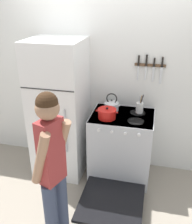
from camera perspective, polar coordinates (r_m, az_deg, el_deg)
name	(u,v)px	position (r m, az deg, el deg)	size (l,w,h in m)	color
ground_plane	(103,158)	(3.90, 1.68, -10.49)	(14.00, 14.00, 0.00)	gray
wall_back	(105,78)	(3.35, 2.06, 7.85)	(10.00, 0.06, 2.55)	silver
refrigerator	(60,110)	(3.31, -8.33, 0.48)	(0.66, 0.69, 1.81)	white
stove_range	(121,148)	(3.32, 5.64, -8.18)	(0.78, 1.34, 0.91)	silver
dutch_oven_pot	(107,114)	(3.02, 2.52, -0.36)	(0.27, 0.23, 0.15)	red
tea_kettle	(112,105)	(3.24, 3.61, 1.55)	(0.23, 0.18, 0.23)	silver
utensil_jar	(140,107)	(3.21, 9.94, 1.03)	(0.09, 0.09, 0.25)	silver
person	(53,168)	(2.22, -9.88, -12.49)	(0.33, 0.39, 1.62)	#38425B
wall_knife_strip	(150,65)	(3.19, 12.29, 10.46)	(0.38, 0.03, 0.36)	brown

